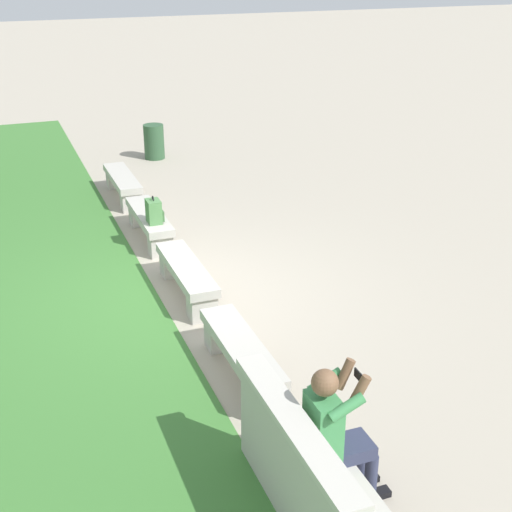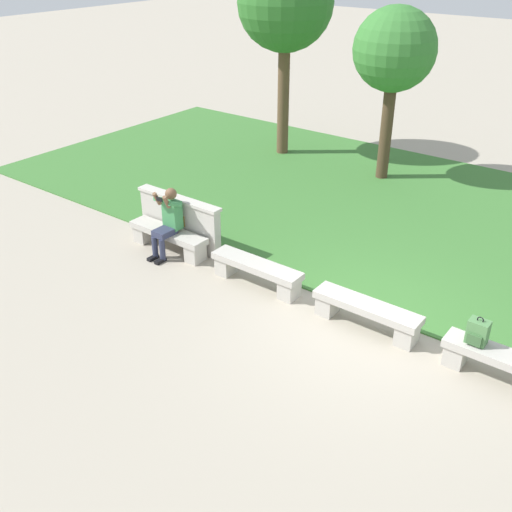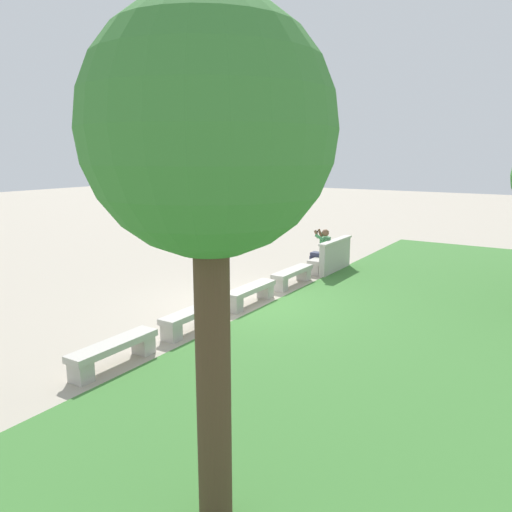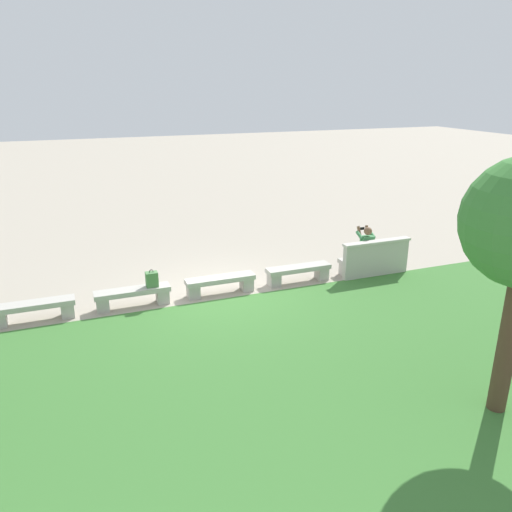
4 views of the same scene
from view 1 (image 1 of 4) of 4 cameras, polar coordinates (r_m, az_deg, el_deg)
The scene contains 10 objects.
ground_plane at distance 9.66m, azimuth -5.51°, elevation -3.13°, with size 80.00×80.00×0.00m, color #A89E8C.
bench_main at distance 6.14m, azimuth 6.03°, elevation -17.66°, with size 1.75×0.40×0.45m.
bench_near at distance 7.73m, azimuth -1.17°, elevation -7.89°, with size 1.75×0.40×0.45m.
bench_mid at distance 9.54m, azimuth -5.58°, elevation -1.55°, with size 1.75×0.40×0.45m.
bench_far at distance 11.46m, azimuth -8.53°, elevation 2.72°, with size 1.75×0.40×0.45m.
bench_end at distance 13.45m, azimuth -10.63°, elevation 5.75°, with size 1.75×0.40×0.45m.
backrest_wall_with_plaque at distance 5.88m, azimuth 3.04°, elevation -16.89°, with size 2.01×0.24×1.01m.
person_photographer at distance 5.97m, azimuth 6.40°, elevation -13.61°, with size 0.47×0.72×1.32m.
backpack at distance 10.91m, azimuth -8.14°, elevation 3.53°, with size 0.28×0.24×0.43m.
trash_bin at distance 15.96m, azimuth -8.16°, elevation 9.04°, with size 0.44×0.44×0.75m, color #2D5133.
Camera 1 is at (-8.35, 2.22, 4.34)m, focal length 50.00 mm.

